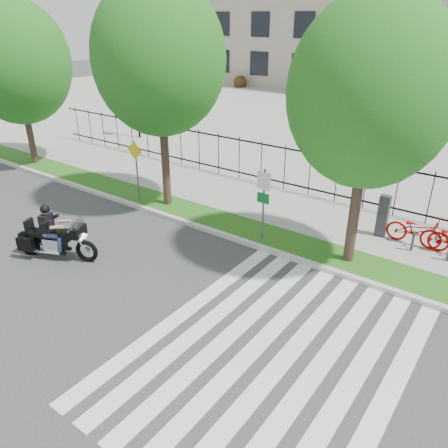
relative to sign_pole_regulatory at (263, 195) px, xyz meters
The scene contains 14 objects.
ground 5.19m from the sign_pole_regulatory, 110.68° to the right, with size 120.00×120.00×0.00m, color #373639.
curb 2.45m from the sign_pole_regulatory, 164.51° to the right, with size 60.00×0.20×0.15m, color beige.
grass_verge 2.43m from the sign_pole_regulatory, 167.88° to the left, with size 60.00×1.50×0.15m, color #1D5B16.
sidewalk 3.74m from the sign_pole_regulatory, 121.05° to the left, with size 60.00×3.50×0.15m, color gray.
plaza 20.56m from the sign_pole_regulatory, 94.84° to the left, with size 80.00×34.00×0.10m, color gray.
crosswalk_stripes 5.79m from the sign_pole_regulatory, 55.93° to the right, with size 5.70×8.00×0.01m, color silver, non-canonical shape.
iron_fence 4.97m from the sign_pole_regulatory, 110.51° to the left, with size 30.00×0.06×2.00m, color black, non-canonical shape.
lamp_post_left 15.67m from the sign_pole_regulatory, 151.61° to the left, with size 1.06×0.70×4.25m.
street_tree_0 14.62m from the sign_pole_regulatory, behind, with size 5.11×5.11×7.91m.
street_tree_1 6.23m from the sign_pole_regulatory, behind, with size 4.83×4.83×8.38m.
street_tree_2 4.62m from the sign_pole_regulatory, ahead, with size 4.54×4.54×7.73m.
sign_pole_regulatory is the anchor object (origin of this frame).
sign_pole_warning 6.05m from the sign_pole_regulatory, behind, with size 0.78×0.09×2.49m.
motorcycle_rider 6.88m from the sign_pole_regulatory, 134.61° to the right, with size 2.71×1.50×2.22m.
Camera 1 is at (8.61, -7.05, 7.13)m, focal length 35.00 mm.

